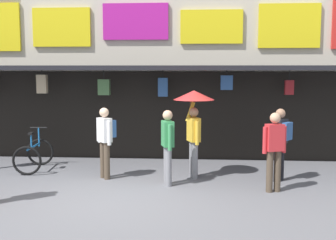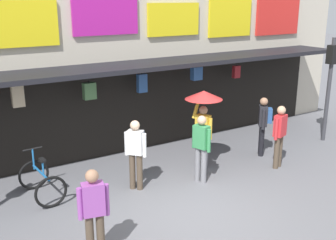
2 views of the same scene
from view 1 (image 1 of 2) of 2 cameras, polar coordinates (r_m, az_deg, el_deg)
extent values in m
plane|color=slate|center=(8.80, -7.85, -10.35)|extent=(80.00, 80.00, 0.00)
cube|color=beige|center=(13.02, -3.88, 13.06)|extent=(18.00, 1.20, 8.00)
cube|color=black|center=(11.65, -4.71, 6.88)|extent=(15.30, 1.40, 0.12)
cube|color=yellow|center=(12.82, -13.87, 11.79)|extent=(1.65, 0.08, 1.08)
cube|color=#B71E93|center=(12.36, -4.30, 12.82)|extent=(1.83, 0.08, 1.00)
cube|color=yellow|center=(12.23, 5.76, 12.14)|extent=(1.71, 0.08, 0.92)
cube|color=yellow|center=(12.46, 15.71, 11.88)|extent=(1.66, 0.08, 1.19)
cylinder|color=black|center=(12.37, -16.32, 6.05)|extent=(0.02, 0.02, 0.13)
cube|color=tan|center=(12.38, -16.27, 4.58)|extent=(0.27, 0.16, 0.51)
cylinder|color=black|center=(11.85, -8.46, 5.93)|extent=(0.02, 0.02, 0.25)
cube|color=#477042|center=(11.86, -8.43, 4.31)|extent=(0.31, 0.19, 0.42)
cylinder|color=black|center=(11.78, -0.67, 6.10)|extent=(0.02, 0.02, 0.21)
cube|color=#2D5693|center=(11.79, -0.67, 4.35)|extent=(0.26, 0.16, 0.51)
cylinder|color=black|center=(11.58, 7.76, 6.20)|extent=(0.02, 0.02, 0.14)
cube|color=#2D5693|center=(11.58, 7.74, 4.92)|extent=(0.31, 0.19, 0.38)
cylinder|color=black|center=(11.96, 15.75, 5.72)|extent=(0.02, 0.02, 0.27)
cube|color=maroon|center=(11.97, 15.69, 4.16)|extent=(0.23, 0.14, 0.38)
cube|color=black|center=(12.40, -4.17, 0.63)|extent=(15.30, 0.04, 2.50)
torus|color=black|center=(12.08, -16.50, -4.07)|extent=(0.72, 0.11, 0.72)
torus|color=black|center=(11.06, -18.12, -5.13)|extent=(0.72, 0.11, 0.72)
cylinder|color=#1E66A8|center=(11.52, -17.32, -3.36)|extent=(0.12, 0.99, 0.05)
cylinder|color=#1E66A8|center=(11.34, -17.60, -2.66)|extent=(0.04, 0.04, 0.35)
cube|color=black|center=(11.31, -17.63, -1.71)|extent=(0.11, 0.21, 0.06)
cylinder|color=#1E66A8|center=(11.94, -16.68, -2.16)|extent=(0.04, 0.04, 0.50)
cylinder|color=black|center=(11.90, -16.72, -0.97)|extent=(0.44, 0.07, 0.04)
cylinder|color=gray|center=(9.72, -0.17, -5.94)|extent=(0.14, 0.14, 0.88)
cylinder|color=gray|center=(9.55, 0.07, -6.18)|extent=(0.14, 0.14, 0.88)
cube|color=#388E51|center=(9.50, -0.05, -1.82)|extent=(0.32, 0.41, 0.56)
sphere|color=tan|center=(9.44, -0.05, 0.64)|extent=(0.22, 0.22, 0.22)
cylinder|color=#388E51|center=(9.72, -0.34, -1.92)|extent=(0.09, 0.09, 0.56)
cylinder|color=#388E51|center=(9.29, 0.25, -2.33)|extent=(0.09, 0.09, 0.56)
cylinder|color=brown|center=(10.24, -8.07, -5.35)|extent=(0.14, 0.14, 0.88)
cylinder|color=brown|center=(10.39, -8.56, -5.18)|extent=(0.14, 0.14, 0.88)
cube|color=white|center=(10.19, -8.39, -1.30)|extent=(0.40, 0.42, 0.56)
sphere|color=beige|center=(10.14, -8.43, 1.00)|extent=(0.22, 0.22, 0.22)
cylinder|color=white|center=(10.00, -7.77, -1.73)|extent=(0.09, 0.09, 0.56)
cylinder|color=white|center=(10.38, -8.98, -1.43)|extent=(0.09, 0.09, 0.56)
cube|color=#2D5693|center=(10.26, -7.61, -1.11)|extent=(0.31, 0.32, 0.40)
cylinder|color=brown|center=(9.35, 13.27, -6.64)|extent=(0.14, 0.14, 0.88)
cylinder|color=brown|center=(9.44, 14.24, -6.55)|extent=(0.14, 0.14, 0.88)
cube|color=red|center=(9.25, 13.89, -2.25)|extent=(0.41, 0.32, 0.56)
sphere|color=tan|center=(9.20, 13.96, 0.27)|extent=(0.22, 0.22, 0.22)
cylinder|color=red|center=(9.16, 12.66, -2.63)|extent=(0.09, 0.09, 0.56)
cylinder|color=red|center=(9.37, 15.07, -2.49)|extent=(0.09, 0.09, 0.56)
cylinder|color=gray|center=(10.21, 3.57, -5.33)|extent=(0.14, 0.14, 0.88)
cylinder|color=gray|center=(10.37, 3.20, -5.13)|extent=(0.14, 0.14, 0.88)
cube|color=gold|center=(10.16, 3.41, -1.26)|extent=(0.34, 0.42, 0.56)
sphere|color=#A87A5B|center=(10.11, 3.43, 1.04)|extent=(0.22, 0.22, 0.22)
cylinder|color=gold|center=(9.97, 3.88, -1.71)|extent=(0.09, 0.09, 0.56)
cylinder|color=gold|center=(10.32, 2.97, 1.11)|extent=(0.23, 0.09, 0.48)
cylinder|color=#4C3823|center=(10.31, 2.98, 1.69)|extent=(0.02, 0.02, 0.55)
cone|color=red|center=(10.08, 3.44, 3.31)|extent=(0.96, 0.96, 0.22)
cylinder|color=black|center=(10.23, 14.19, -5.50)|extent=(0.14, 0.14, 0.88)
cylinder|color=black|center=(10.38, 14.69, -5.34)|extent=(0.14, 0.14, 0.88)
cube|color=#232328|center=(10.18, 14.56, -1.45)|extent=(0.40, 0.42, 0.56)
sphere|color=#A87A5B|center=(10.13, 14.63, 0.84)|extent=(0.22, 0.22, 0.22)
cylinder|color=#232328|center=(10.00, 13.93, -1.87)|extent=(0.09, 0.09, 0.56)
cylinder|color=#232328|center=(10.38, 15.15, -1.60)|extent=(0.09, 0.09, 0.56)
cube|color=#2D5693|center=(10.10, 15.36, -1.43)|extent=(0.30, 0.32, 0.40)
camera|label=2|loc=(6.76, -70.33, 17.27)|focal=43.94mm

